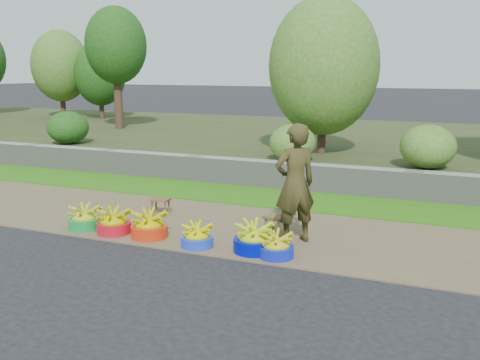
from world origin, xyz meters
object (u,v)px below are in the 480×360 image
at_px(basin_b, 114,223).
at_px(basin_d, 197,237).
at_px(basin_f, 276,247).
at_px(basin_c, 149,226).
at_px(stool_left, 160,202).
at_px(vendor_woman, 295,184).
at_px(stool_right, 276,220).
at_px(basin_a, 85,219).
at_px(basin_e, 254,239).

distance_m(basin_b, basin_d, 1.40).
bearing_deg(basin_f, basin_c, 177.48).
relative_size(stool_left, vendor_woman, 0.20).
height_order(stool_left, stool_right, stool_right).
distance_m(basin_a, basin_f, 3.05).
height_order(basin_d, stool_left, basin_d).
distance_m(basin_a, stool_left, 1.29).
height_order(basin_d, stool_right, basin_d).
bearing_deg(stool_right, stool_left, 171.59).
bearing_deg(stool_left, basin_b, -95.18).
bearing_deg(stool_right, basin_a, -163.53).
xyz_separation_m(basin_c, basin_d, (0.81, -0.10, -0.03)).
distance_m(basin_d, stool_left, 1.78).
xyz_separation_m(basin_f, stool_right, (-0.31, 0.89, 0.09)).
height_order(basin_c, stool_right, basin_c).
height_order(basin_f, stool_left, basin_f).
relative_size(basin_f, stool_left, 1.38).
xyz_separation_m(basin_c, vendor_woman, (1.97, 0.59, 0.67)).
distance_m(basin_c, basin_d, 0.82).
relative_size(basin_c, basin_e, 0.97).
xyz_separation_m(basin_b, basin_f, (2.51, -0.05, -0.02)).
relative_size(basin_d, basin_f, 0.97).
xyz_separation_m(basin_f, vendor_woman, (0.03, 0.68, 0.69)).
bearing_deg(vendor_woman, basin_c, -26.96).
distance_m(stool_left, stool_right, 2.12).
xyz_separation_m(basin_e, stool_left, (-2.07, 1.11, 0.05)).
relative_size(basin_e, stool_left, 1.65).
bearing_deg(basin_b, basin_f, -1.24).
bearing_deg(basin_d, basin_c, 172.77).
bearing_deg(basin_d, basin_e, 7.70).
bearing_deg(basin_b, stool_left, 84.82).
height_order(basin_a, basin_c, basin_c).
bearing_deg(vendor_woman, stool_right, -75.77).
relative_size(basin_b, basin_c, 0.95).
bearing_deg(basin_c, basin_a, -179.72).
distance_m(basin_c, stool_right, 1.81).
bearing_deg(basin_c, basin_f, -2.52).
height_order(basin_c, stool_left, basin_c).
bearing_deg(stool_left, basin_f, -26.48).
xyz_separation_m(basin_d, vendor_woman, (1.15, 0.69, 0.70)).
xyz_separation_m(basin_c, stool_right, (1.62, 0.81, 0.06)).
bearing_deg(vendor_woman, basin_f, 43.56).
height_order(basin_d, basin_e, basin_e).
xyz_separation_m(basin_a, basin_f, (3.05, -0.08, -0.01)).
xyz_separation_m(basin_d, stool_left, (-1.29, 1.22, 0.08)).
bearing_deg(basin_e, basin_c, -179.90).
height_order(basin_b, vendor_woman, vendor_woman).
relative_size(basin_a, basin_c, 0.93).
height_order(basin_c, vendor_woman, vendor_woman).
bearing_deg(basin_f, basin_e, 165.39).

